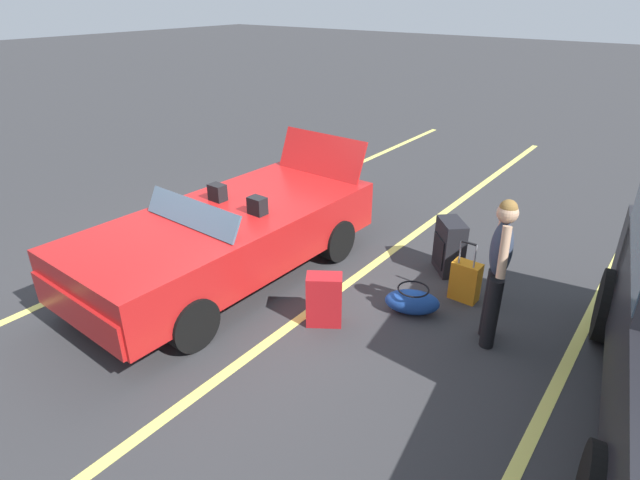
{
  "coord_description": "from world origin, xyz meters",
  "views": [
    {
      "loc": [
        4.02,
        4.52,
        3.46
      ],
      "look_at": [
        -0.38,
        1.21,
        0.75
      ],
      "focal_mm": 28.65,
      "sensor_mm": 36.0,
      "label": 1
    }
  ],
  "objects_px": {
    "suitcase_large_black": "(449,247)",
    "suitcase_small_carryon": "(465,281)",
    "duffel_bag": "(412,301)",
    "traveler_person": "(498,266)",
    "suitcase_medium_bright": "(324,300)",
    "convertible_car": "(216,242)"
  },
  "relations": [
    {
      "from": "suitcase_large_black",
      "to": "suitcase_small_carryon",
      "type": "distance_m",
      "value": 0.71
    },
    {
      "from": "suitcase_medium_bright",
      "to": "suitcase_small_carryon",
      "type": "bearing_deg",
      "value": -70.82
    },
    {
      "from": "convertible_car",
      "to": "suitcase_small_carryon",
      "type": "xyz_separation_m",
      "value": [
        -1.55,
        2.72,
        -0.34
      ]
    },
    {
      "from": "convertible_car",
      "to": "duffel_bag",
      "type": "bearing_deg",
      "value": 112.05
    },
    {
      "from": "suitcase_medium_bright",
      "to": "traveler_person",
      "type": "distance_m",
      "value": 1.91
    },
    {
      "from": "convertible_car",
      "to": "suitcase_medium_bright",
      "type": "distance_m",
      "value": 1.66
    },
    {
      "from": "suitcase_medium_bright",
      "to": "traveler_person",
      "type": "relative_size",
      "value": 0.38
    },
    {
      "from": "suitcase_medium_bright",
      "to": "duffel_bag",
      "type": "relative_size",
      "value": 0.88
    },
    {
      "from": "convertible_car",
      "to": "suitcase_large_black",
      "type": "xyz_separation_m",
      "value": [
        -2.08,
        2.25,
        -0.22
      ]
    },
    {
      "from": "suitcase_large_black",
      "to": "suitcase_medium_bright",
      "type": "xyz_separation_m",
      "value": [
        1.98,
        -0.62,
        -0.06
      ]
    },
    {
      "from": "suitcase_small_carryon",
      "to": "suitcase_medium_bright",
      "type": "bearing_deg",
      "value": 144.55
    },
    {
      "from": "suitcase_medium_bright",
      "to": "suitcase_small_carryon",
      "type": "distance_m",
      "value": 1.81
    },
    {
      "from": "suitcase_large_black",
      "to": "suitcase_medium_bright",
      "type": "height_order",
      "value": "suitcase_large_black"
    },
    {
      "from": "convertible_car",
      "to": "traveler_person",
      "type": "bearing_deg",
      "value": 107.06
    },
    {
      "from": "traveler_person",
      "to": "suitcase_small_carryon",
      "type": "bearing_deg",
      "value": -73.52
    },
    {
      "from": "suitcase_medium_bright",
      "to": "traveler_person",
      "type": "height_order",
      "value": "traveler_person"
    },
    {
      "from": "suitcase_large_black",
      "to": "traveler_person",
      "type": "height_order",
      "value": "traveler_person"
    },
    {
      "from": "suitcase_small_carryon",
      "to": "traveler_person",
      "type": "xyz_separation_m",
      "value": [
        0.64,
        0.53,
        0.68
      ]
    },
    {
      "from": "suitcase_small_carryon",
      "to": "traveler_person",
      "type": "relative_size",
      "value": 0.49
    },
    {
      "from": "convertible_car",
      "to": "suitcase_small_carryon",
      "type": "height_order",
      "value": "convertible_car"
    },
    {
      "from": "suitcase_small_carryon",
      "to": "duffel_bag",
      "type": "relative_size",
      "value": 1.15
    },
    {
      "from": "suitcase_medium_bright",
      "to": "duffel_bag",
      "type": "xyz_separation_m",
      "value": [
        -0.78,
        0.71,
        -0.15
      ]
    }
  ]
}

